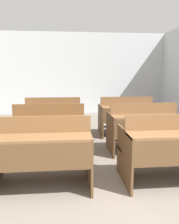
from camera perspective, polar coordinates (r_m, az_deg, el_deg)
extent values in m
cube|color=silver|center=(8.33, -2.32, 9.99)|extent=(6.49, 0.06, 2.99)
cube|color=brown|center=(2.93, -0.08, -11.75)|extent=(0.03, 0.77, 0.72)
cube|color=brown|center=(2.63, -13.19, -6.56)|extent=(1.26, 0.36, 0.03)
cube|color=brown|center=(2.53, -13.55, -11.45)|extent=(1.20, 0.02, 0.32)
cube|color=brown|center=(2.77, -12.81, -3.22)|extent=(1.26, 0.02, 0.21)
cube|color=brown|center=(3.15, -11.87, -9.85)|extent=(1.26, 0.29, 0.03)
cube|color=brown|center=(3.24, -11.72, -13.95)|extent=(1.20, 0.04, 0.04)
cube|color=brown|center=(2.99, 9.09, -11.37)|extent=(0.03, 0.77, 0.72)
cube|color=brown|center=(2.92, 22.12, -5.43)|extent=(1.26, 0.36, 0.03)
cube|color=brown|center=(3.04, 20.80, -2.46)|extent=(1.26, 0.02, 0.21)
cube|color=brown|center=(3.39, 18.30, -8.72)|extent=(1.26, 0.29, 0.03)
cube|color=brown|center=(3.48, 18.09, -12.57)|extent=(1.20, 0.04, 0.04)
cube|color=#53371E|center=(4.17, -18.87, -5.78)|extent=(0.03, 0.77, 0.72)
cube|color=#53371E|center=(4.06, -1.65, -5.67)|extent=(0.03, 0.77, 0.72)
cube|color=brown|center=(3.79, -10.79, -1.60)|extent=(1.26, 0.36, 0.03)
cube|color=#53371E|center=(3.66, -10.95, -4.81)|extent=(1.20, 0.02, 0.32)
cube|color=brown|center=(3.93, -10.62, 0.58)|extent=(1.26, 0.02, 0.21)
cube|color=brown|center=(4.29, -10.12, -4.60)|extent=(1.26, 0.29, 0.03)
cube|color=#53371E|center=(4.35, -10.02, -7.73)|extent=(1.20, 0.04, 0.04)
cube|color=brown|center=(4.11, 5.45, -5.51)|extent=(0.03, 0.77, 0.72)
cube|color=brown|center=(4.50, 21.07, -4.79)|extent=(0.03, 0.77, 0.72)
cube|color=brown|center=(4.00, 14.77, -1.16)|extent=(1.26, 0.36, 0.03)
cube|color=brown|center=(3.88, 15.51, -4.17)|extent=(1.20, 0.02, 0.32)
cube|color=brown|center=(4.14, 14.04, 0.90)|extent=(1.26, 0.02, 0.21)
cube|color=brown|center=(4.48, 12.65, -4.08)|extent=(1.26, 0.29, 0.03)
cube|color=brown|center=(4.54, 12.54, -7.09)|extent=(1.20, 0.04, 0.04)
cube|color=brown|center=(5.29, -16.05, -2.46)|extent=(0.03, 0.77, 0.72)
cube|color=brown|center=(5.20, -2.61, -2.29)|extent=(0.03, 0.77, 0.72)
cube|color=brown|center=(4.95, -9.65, 1.01)|extent=(1.26, 0.36, 0.03)
cube|color=brown|center=(4.81, -9.74, -1.36)|extent=(1.20, 0.02, 0.32)
cube|color=brown|center=(5.10, -9.55, 2.62)|extent=(1.26, 0.02, 0.21)
cube|color=brown|center=(5.44, -9.22, -1.59)|extent=(1.26, 0.29, 0.03)
cube|color=brown|center=(5.49, -9.15, -4.10)|extent=(1.20, 0.04, 0.04)
cube|color=brown|center=(5.25, 2.93, -2.19)|extent=(0.03, 0.77, 0.72)
cube|color=brown|center=(5.56, 15.59, -1.87)|extent=(0.03, 0.77, 0.72)
cube|color=brown|center=(5.12, 10.13, 1.27)|extent=(1.26, 0.36, 0.03)
cube|color=brown|center=(4.98, 10.59, -1.01)|extent=(1.20, 0.02, 0.32)
cube|color=brown|center=(5.26, 9.68, 2.83)|extent=(1.26, 0.02, 0.21)
cube|color=brown|center=(5.59, 8.83, -1.27)|extent=(1.26, 0.29, 0.03)
cube|color=brown|center=(5.64, 8.77, -3.72)|extent=(1.20, 0.04, 0.04)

